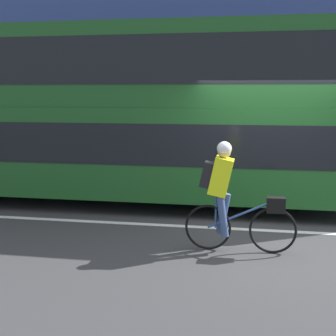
% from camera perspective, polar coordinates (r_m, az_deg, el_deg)
% --- Properties ---
extents(ground_plane, '(80.00, 80.00, 0.00)m').
position_cam_1_polar(ground_plane, '(7.81, 12.05, -8.10)').
color(ground_plane, '#38383A').
extents(road_center_line, '(50.00, 0.14, 0.01)m').
position_cam_1_polar(road_center_line, '(8.10, 11.99, -7.45)').
color(road_center_line, silver).
rests_on(road_center_line, ground_plane).
extents(sidewalk_curb, '(60.00, 2.34, 0.13)m').
position_cam_1_polar(sidewalk_curb, '(13.65, 11.34, -0.34)').
color(sidewalk_curb, gray).
rests_on(sidewalk_curb, ground_plane).
extents(building_facade, '(60.00, 0.30, 8.88)m').
position_cam_1_polar(building_facade, '(14.94, 11.82, 17.32)').
color(building_facade, '#33478C').
rests_on(building_facade, ground_plane).
extents(bus, '(11.57, 2.47, 3.56)m').
position_cam_1_polar(bus, '(10.12, -11.97, 7.24)').
color(bus, black).
rests_on(bus, ground_plane).
extents(cyclist_on_bike, '(1.61, 0.32, 1.61)m').
position_cam_1_polar(cyclist_on_bike, '(6.79, 7.43, -3.01)').
color(cyclist_on_bike, black).
rests_on(cyclist_on_bike, ground_plane).
extents(trash_bin, '(0.44, 0.44, 0.92)m').
position_cam_1_polar(trash_bin, '(14.69, -13.50, 2.34)').
color(trash_bin, '#515156').
rests_on(trash_bin, sidewalk_curb).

